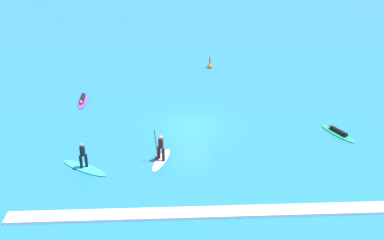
{
  "coord_description": "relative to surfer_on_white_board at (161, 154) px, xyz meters",
  "views": [
    {
      "loc": [
        -1.27,
        -28.31,
        13.99
      ],
      "look_at": [
        0.0,
        0.0,
        0.5
      ],
      "focal_mm": 41.22,
      "sensor_mm": 36.0,
      "label": 1
    }
  ],
  "objects": [
    {
      "name": "surfer_on_teal_board",
      "position": [
        -4.59,
        -0.74,
        -0.13
      ],
      "size": [
        3.17,
        2.48,
        1.71
      ],
      "rotation": [
        0.0,
        0.0,
        2.55
      ],
      "color": "#33C6CC",
      "rests_on": "ground_plane"
    },
    {
      "name": "marker_buoy",
      "position": [
        4.45,
        17.63,
        -0.27
      ],
      "size": [
        0.49,
        0.49,
        1.26
      ],
      "color": "#E55119",
      "rests_on": "ground_plane"
    },
    {
      "name": "surfer_on_green_board",
      "position": [
        12.17,
        3.03,
        -0.33
      ],
      "size": [
        2.0,
        3.06,
        0.39
      ],
      "rotation": [
        0.0,
        0.0,
        2.03
      ],
      "color": "#23B266",
      "rests_on": "ground_plane"
    },
    {
      "name": "ground_plane",
      "position": [
        2.12,
        4.7,
        -0.46
      ],
      "size": [
        120.0,
        120.0,
        0.0
      ],
      "primitive_type": "plane",
      "color": "teal",
      "rests_on": "ground"
    },
    {
      "name": "surfer_on_white_board",
      "position": [
        0.0,
        0.0,
        0.0
      ],
      "size": [
        1.48,
        2.91,
        2.21
      ],
      "rotation": [
        0.0,
        0.0,
        4.4
      ],
      "color": "white",
      "rests_on": "ground_plane"
    },
    {
      "name": "surfer_on_purple_board",
      "position": [
        -6.54,
        9.62,
        -0.3
      ],
      "size": [
        0.81,
        3.23,
        0.45
      ],
      "rotation": [
        0.0,
        0.0,
        4.77
      ],
      "color": "purple",
      "rests_on": "ground_plane"
    },
    {
      "name": "wave_crest",
      "position": [
        2.12,
        -5.47,
        -0.37
      ],
      "size": [
        19.57,
        0.9,
        0.18
      ],
      "primitive_type": "cube",
      "color": "white",
      "rests_on": "ground_plane"
    }
  ]
}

